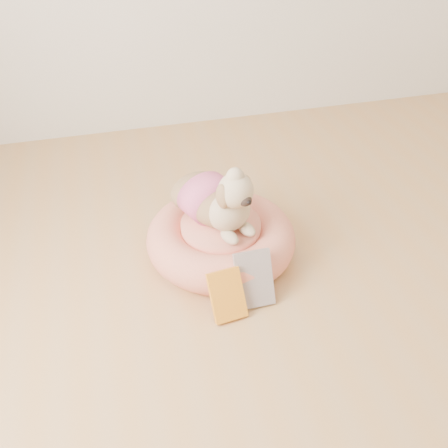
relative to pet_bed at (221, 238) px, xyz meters
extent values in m
cylinder|color=#D56653|center=(0.00, 0.00, -0.03)|extent=(0.45, 0.45, 0.09)
torus|color=#D56653|center=(0.00, 0.00, 0.00)|extent=(0.61, 0.61, 0.16)
cylinder|color=#D56653|center=(0.00, 0.00, 0.04)|extent=(0.33, 0.33, 0.08)
cube|color=yellow|center=(-0.06, -0.33, 0.01)|extent=(0.13, 0.13, 0.17)
cube|color=white|center=(0.05, -0.29, 0.02)|extent=(0.14, 0.12, 0.20)
camera|label=1|loc=(-0.40, -1.56, 1.29)|focal=40.00mm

